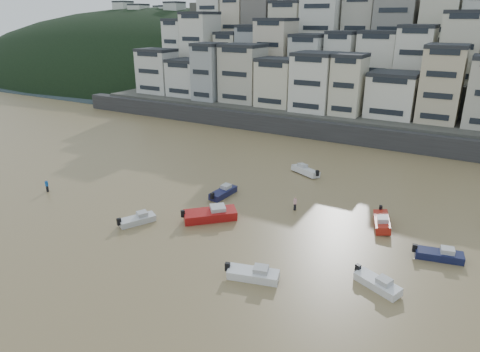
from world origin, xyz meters
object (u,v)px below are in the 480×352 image
Objects in this scene: boat_h at (306,170)px; person_pink at (295,203)px; boat_f at (223,191)px; boat_c at (210,213)px; boat_b at (378,282)px; boat_j at (137,219)px; person_blue at (47,186)px; boat_d at (439,253)px; boat_e at (382,220)px; boat_a at (253,273)px.

boat_h is 13.00m from person_pink.
person_pink is at bearing -82.83° from boat_f.
boat_c reaches higher than boat_b.
person_blue is (-17.11, 1.12, 0.26)m from boat_j.
person_blue is at bearing -160.33° from person_pink.
boat_d is (30.73, 8.80, 0.05)m from boat_j.
boat_e is at bearing 133.83° from boat_d.
boat_j is 0.97× the size of boat_b.
person_pink is at bearing -22.64° from boat_j.
person_pink is at bearing -101.70° from boat_e.
boat_e reaches higher than boat_h.
boat_h is (3.78, 20.00, -0.19)m from boat_c.
boat_f reaches higher than boat_b.
boat_a is 1.09× the size of boat_b.
boat_c is at bearing 126.33° from boat_a.
boat_j is at bearing 171.21° from boat_c.
boat_a is 2.91× the size of person_pink.
boat_a is 0.76× the size of boat_c.
person_pink is at bearing 162.78° from boat_b.
boat_f is at bearing -176.25° from person_pink.
person_blue is at bearing 144.67° from boat_c.
boat_e reaches higher than boat_d.
boat_b is at bearing -5.65° from boat_e.
boat_a is at bearing -74.48° from boat_j.
boat_f is 2.88× the size of person_pink.
boat_d is 24.30m from boat_c.
person_blue is (-21.36, -10.52, 0.19)m from boat_f.
boat_d is at bearing -47.67° from boat_j.
boat_j is 2.57× the size of person_pink.
boat_d is 2.76× the size of person_blue.
boat_d is 16.96m from person_pink.
boat_f is (-12.43, 14.84, -0.01)m from boat_a.
boat_h is (10.55, 24.79, 0.10)m from boat_j.
boat_c is at bearing -165.93° from boat_b.
boat_a is 1.13× the size of boat_j.
boat_c reaches higher than boat_f.
boat_h reaches higher than boat_a.
boat_e is at bearing -82.25° from boat_f.
person_pink is (31.24, 11.17, 0.00)m from person_blue.
boat_f is 23.81m from person_blue.
boat_c is at bearing -81.05° from boat_e.
boat_h is at bearing 148.96° from boat_b.
boat_a is 1.05× the size of boat_d.
boat_j is at bearing 163.38° from boat_f.
boat_f is 0.92× the size of boat_e.
boat_j is 26.94m from boat_h.
boat_e is 1.17× the size of boat_b.
boat_h is at bearing 129.59° from boat_d.
boat_a is at bearing -136.63° from boat_f.
person_blue is at bearing 177.10° from boat_d.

